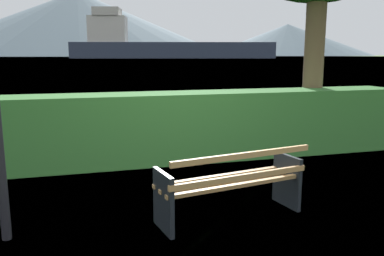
# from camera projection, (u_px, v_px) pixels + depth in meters

# --- Properties ---
(ground_plane) EXTENTS (1400.00, 1400.00, 0.00)m
(ground_plane) POSITION_uv_depth(u_px,v_px,m) (229.00, 216.00, 4.81)
(ground_plane) COLOR #567A38
(water_surface) EXTENTS (620.00, 620.00, 0.00)m
(water_surface) POSITION_uv_depth(u_px,v_px,m) (81.00, 57.00, 295.08)
(water_surface) COLOR #6B8EA3
(water_surface) RESTS_ON ground_plane
(park_bench) EXTENTS (1.86, 0.87, 0.87)m
(park_bench) POSITION_uv_depth(u_px,v_px,m) (232.00, 184.00, 4.68)
(park_bench) COLOR tan
(park_bench) RESTS_ON ground_plane
(hedge_row) EXTENTS (9.06, 0.90, 1.25)m
(hedge_row) POSITION_uv_depth(u_px,v_px,m) (176.00, 127.00, 7.30)
(hedge_row) COLOR #387A33
(hedge_row) RESTS_ON ground_plane
(cargo_ship_large) EXTENTS (102.90, 37.74, 24.86)m
(cargo_ship_large) POSITION_uv_depth(u_px,v_px,m) (157.00, 45.00, 201.88)
(cargo_ship_large) COLOR #2D384C
(cargo_ship_large) RESTS_ON water_surface
(distant_hills) EXTENTS (854.61, 462.59, 88.80)m
(distant_hills) POSITION_uv_depth(u_px,v_px,m) (36.00, 26.00, 527.30)
(distant_hills) COLOR gray
(distant_hills) RESTS_ON ground_plane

